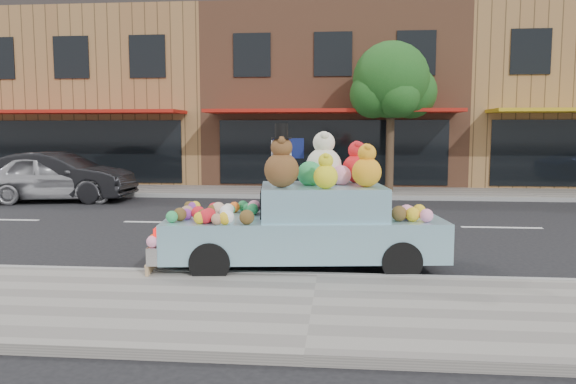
# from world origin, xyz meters

# --- Properties ---
(ground) EXTENTS (120.00, 120.00, 0.00)m
(ground) POSITION_xyz_m (0.00, 0.00, 0.00)
(ground) COLOR black
(ground) RESTS_ON ground
(near_sidewalk) EXTENTS (60.00, 3.00, 0.12)m
(near_sidewalk) POSITION_xyz_m (0.00, -6.50, 0.06)
(near_sidewalk) COLOR gray
(near_sidewalk) RESTS_ON ground
(far_sidewalk) EXTENTS (60.00, 3.00, 0.12)m
(far_sidewalk) POSITION_xyz_m (0.00, 6.50, 0.06)
(far_sidewalk) COLOR gray
(far_sidewalk) RESTS_ON ground
(near_kerb) EXTENTS (60.00, 0.12, 0.13)m
(near_kerb) POSITION_xyz_m (0.00, -5.00, 0.07)
(near_kerb) COLOR gray
(near_kerb) RESTS_ON ground
(far_kerb) EXTENTS (60.00, 0.12, 0.13)m
(far_kerb) POSITION_xyz_m (0.00, 5.00, 0.07)
(far_kerb) COLOR gray
(far_kerb) RESTS_ON ground
(storefront_left) EXTENTS (10.00, 9.80, 7.30)m
(storefront_left) POSITION_xyz_m (-10.00, 11.97, 3.64)
(storefront_left) COLOR olive
(storefront_left) RESTS_ON ground
(storefront_mid) EXTENTS (10.00, 9.80, 7.30)m
(storefront_mid) POSITION_xyz_m (0.00, 11.97, 3.64)
(storefront_mid) COLOR brown
(storefront_mid) RESTS_ON ground
(storefront_right) EXTENTS (10.00, 9.80, 7.30)m
(storefront_right) POSITION_xyz_m (10.00, 11.97, 3.64)
(storefront_right) COLOR olive
(storefront_right) RESTS_ON ground
(street_tree) EXTENTS (3.00, 2.70, 5.22)m
(street_tree) POSITION_xyz_m (2.03, 6.55, 3.69)
(street_tree) COLOR #38281C
(street_tree) RESTS_ON ground
(car_silver) EXTENTS (4.70, 2.63, 1.51)m
(car_silver) POSITION_xyz_m (-8.49, 3.64, 0.76)
(car_silver) COLOR #A4A4A9
(car_silver) RESTS_ON ground
(car_dark) EXTENTS (4.67, 1.65, 1.53)m
(car_dark) POSITION_xyz_m (-8.55, 3.80, 0.77)
(car_dark) COLOR black
(car_dark) RESTS_ON ground
(art_car) EXTENTS (4.65, 2.25, 2.31)m
(art_car) POSITION_xyz_m (-0.24, -4.25, 0.80)
(art_car) COLOR black
(art_car) RESTS_ON ground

